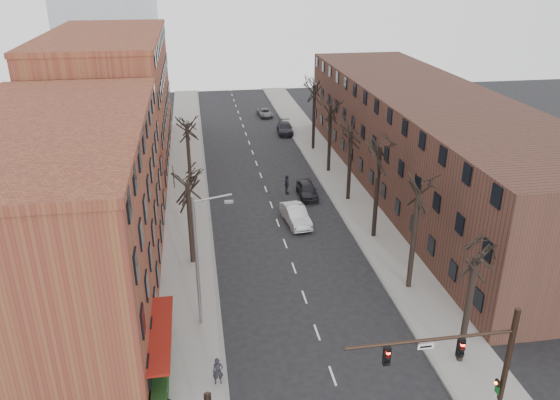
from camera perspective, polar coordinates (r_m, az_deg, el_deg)
name	(u,v)px	position (r m, az deg, el deg)	size (l,w,h in m)	color
sidewalk_left	(187,182)	(58.50, -9.70, 1.82)	(4.00, 90.00, 0.15)	gray
sidewalk_right	(334,174)	(60.33, 5.67, 2.74)	(4.00, 90.00, 0.15)	gray
building_left_near	(60,217)	(38.86, -22.03, -1.65)	(12.00, 26.00, 12.00)	brown
building_left_far	(111,101)	(65.72, -17.23, 9.86)	(12.00, 28.00, 14.00)	brown
building_right	(426,141)	(56.87, 15.00, 5.98)	(12.00, 50.00, 10.00)	#472921
awning_left	(165,370)	(33.37, -11.98, -16.99)	(1.20, 7.00, 0.15)	maroon
hedge	(161,373)	(32.20, -12.32, -17.27)	(0.80, 6.00, 1.00)	#1B3713
tree_right_a	(459,362)	(34.87, 18.19, -15.74)	(5.20, 5.20, 10.00)	black
tree_right_b	(408,288)	(40.69, 13.24, -8.91)	(5.20, 5.20, 10.80)	black
tree_right_c	(373,237)	(47.14, 9.71, -3.82)	(5.20, 5.20, 11.60)	black
tree_right_d	(348,200)	(54.02, 7.09, 0.02)	(5.20, 5.20, 10.00)	black
tree_right_e	(328,172)	(61.16, 5.07, 2.98)	(5.20, 5.20, 10.80)	black
tree_right_f	(313,149)	(68.50, 3.47, 5.31)	(5.20, 5.20, 11.60)	black
tree_left_a	(193,263)	(43.16, -9.06, -6.52)	(5.20, 5.20, 9.50)	black
tree_left_b	(191,186)	(57.59, -9.29, 1.42)	(5.20, 5.20, 9.50)	black
signal_mast_arm	(477,362)	(27.93, 19.90, -15.66)	(8.14, 0.30, 7.20)	black
streetlight	(199,256)	(33.72, -8.43, -5.83)	(2.45, 0.22, 9.03)	slate
silver_sedan	(296,215)	(48.48, 1.65, -1.60)	(1.70, 4.88, 1.61)	#B0B3B7
parked_car_near	(307,189)	(54.17, 2.84, 1.11)	(1.77, 4.39, 1.50)	black
parked_car_mid	(285,128)	(74.85, 0.52, 7.52)	(2.02, 4.96, 1.44)	black
parked_car_far	(265,113)	(83.52, -1.59, 9.11)	(1.89, 4.10, 1.14)	slate
pedestrian_a	(218,371)	(31.35, -6.50, -17.36)	(0.59, 0.39, 1.63)	black
pedestrian_crossing	(287,185)	(54.62, 0.72, 1.60)	(1.16, 0.48, 1.97)	black
bicycle	(158,399)	(30.83, -12.65, -19.65)	(0.59, 1.70, 0.89)	gray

